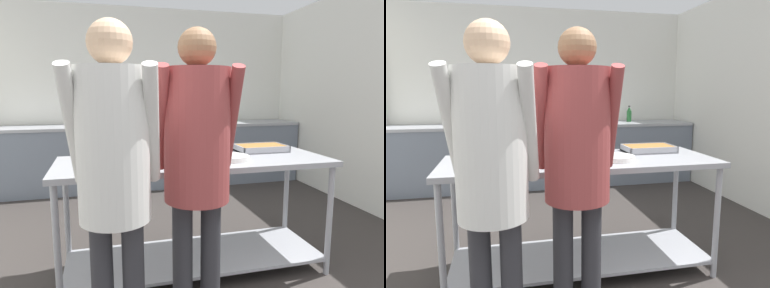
# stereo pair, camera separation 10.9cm
# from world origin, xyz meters

# --- Properties ---
(wall_rear) EXTENTS (4.61, 0.06, 2.65)m
(wall_rear) POSITION_xyz_m (0.00, 4.38, 1.32)
(wall_rear) COLOR silver
(wall_rear) RESTS_ON ground_plane
(back_counter) EXTENTS (4.45, 0.65, 0.93)m
(back_counter) POSITION_xyz_m (-0.00, 4.01, 0.46)
(back_counter) COLOR slate
(back_counter) RESTS_ON ground_plane
(serving_counter) EXTENTS (2.05, 0.73, 0.90)m
(serving_counter) POSITION_xyz_m (-0.06, 1.44, 0.61)
(serving_counter) COLOR #9EA0A8
(serving_counter) RESTS_ON ground_plane
(sauce_pan) EXTENTS (0.46, 0.32, 0.09)m
(sauce_pan) POSITION_xyz_m (-0.67, 1.41, 0.95)
(sauce_pan) COLOR #9EA0A8
(sauce_pan) RESTS_ON serving_counter
(serving_tray_vegetables) EXTENTS (0.43, 0.30, 0.05)m
(serving_tray_vegetables) POSITION_xyz_m (-0.20, 1.64, 0.93)
(serving_tray_vegetables) COLOR #9EA0A8
(serving_tray_vegetables) RESTS_ON serving_counter
(plate_stack) EXTENTS (0.27, 0.27, 0.04)m
(plate_stack) POSITION_xyz_m (0.19, 1.34, 0.92)
(plate_stack) COLOR white
(plate_stack) RESTS_ON serving_counter
(serving_tray_roast) EXTENTS (0.42, 0.27, 0.05)m
(serving_tray_roast) POSITION_xyz_m (0.57, 1.63, 0.93)
(serving_tray_roast) COLOR #9EA0A8
(serving_tray_roast) RESTS_ON serving_counter
(guest_serving_left) EXTENTS (0.49, 0.38, 1.75)m
(guest_serving_left) POSITION_xyz_m (-0.23, 0.80, 1.08)
(guest_serving_left) COLOR #2D2D33
(guest_serving_left) RESTS_ON ground_plane
(guest_serving_right) EXTENTS (0.49, 0.40, 1.74)m
(guest_serving_right) POSITION_xyz_m (-0.69, 0.63, 1.08)
(guest_serving_right) COLOR #2D2D33
(guest_serving_right) RESTS_ON ground_plane
(water_bottle) EXTENTS (0.08, 0.08, 0.25)m
(water_bottle) POSITION_xyz_m (1.33, 4.09, 1.04)
(water_bottle) COLOR #23602D
(water_bottle) RESTS_ON back_counter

